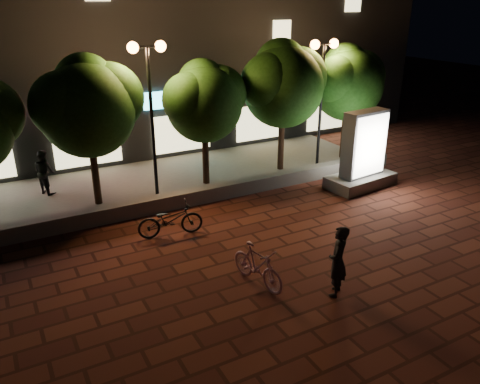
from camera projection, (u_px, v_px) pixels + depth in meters
ground at (271, 250)px, 13.18m from camera, size 80.00×80.00×0.00m
retaining_wall at (210, 193)px, 16.33m from camera, size 16.00×0.45×0.50m
sidewalk at (183, 177)px, 18.45m from camera, size 16.00×5.00×0.08m
building_block at (125, 33)px, 21.84m from camera, size 28.00×8.12×11.30m
tree_left at (88, 103)px, 14.79m from camera, size 3.60×3.00×4.89m
tree_mid at (205, 99)px, 16.64m from camera, size 3.24×2.70×4.50m
tree_right at (283, 81)px, 17.97m from camera, size 3.72×3.10×5.07m
tree_far_right at (348, 80)px, 19.46m from camera, size 3.48×2.90×4.76m
street_lamp_left at (149, 81)px, 15.21m from camera, size 1.26×0.36×5.18m
street_lamp_right at (323, 71)px, 18.36m from camera, size 1.26×0.36×4.98m
ad_kiosk at (363, 157)px, 17.22m from camera, size 2.75×1.60×2.84m
scooter_pink at (258, 266)px, 11.39m from camera, size 0.82×1.79×1.04m
rider at (338, 261)px, 10.88m from camera, size 0.76×0.74×1.75m
scooter_parked at (170, 220)px, 13.79m from camera, size 2.00×0.99×1.01m
pedestrian at (45, 172)px, 16.52m from camera, size 0.90×0.96×1.58m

